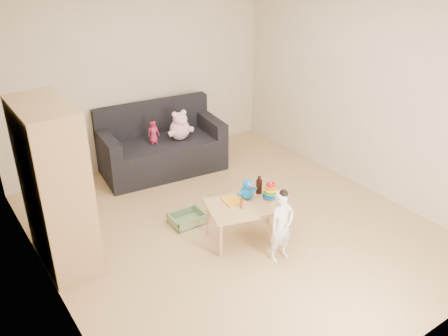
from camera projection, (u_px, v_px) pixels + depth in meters
room at (234, 122)px, 4.89m from camera, size 4.50×4.50×4.50m
wardrobe at (55, 187)px, 4.58m from camera, size 0.47×0.94×1.70m
sofa at (163, 155)px, 6.67m from camera, size 1.75×1.02×0.47m
play_table at (247, 222)px, 5.17m from camera, size 0.96×0.75×0.44m
storage_bin at (187, 218)px, 5.53m from camera, size 0.40×0.30×0.12m
toddler at (281, 227)px, 4.79m from camera, size 0.29×0.20×0.77m
pink_bear at (180, 127)px, 6.52m from camera, size 0.36×0.33×0.35m
doll at (153, 132)px, 6.41m from camera, size 0.17×0.12×0.31m
ring_stacker at (270, 193)px, 5.14m from camera, size 0.18×0.18×0.20m
brown_bottle at (259, 186)px, 5.25m from camera, size 0.07×0.07×0.21m
blue_plush at (247, 188)px, 5.13m from camera, size 0.21×0.16×0.25m
wooden_figure at (241, 204)px, 4.98m from camera, size 0.05×0.04×0.11m
yellow_book at (234, 201)px, 5.13m from camera, size 0.24×0.24×0.02m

